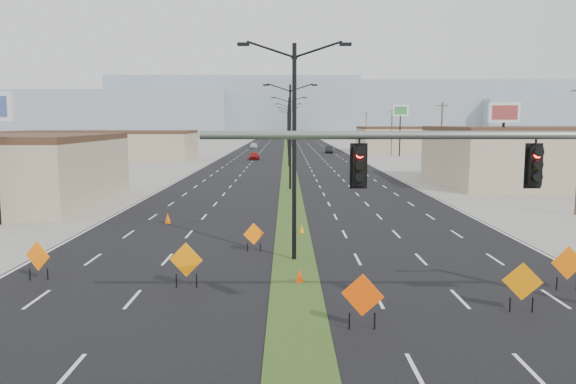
{
  "coord_description": "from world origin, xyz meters",
  "views": [
    {
      "loc": [
        -0.36,
        -13.88,
        6.46
      ],
      "look_at": [
        -0.29,
        12.28,
        3.2
      ],
      "focal_mm": 35.0,
      "sensor_mm": 36.0,
      "label": 1
    }
  ],
  "objects_px": {
    "streetlight_5": "(288,126)",
    "construction_sign_1": "(186,261)",
    "streetlight_4": "(288,126)",
    "construction_sign_4": "(522,283)",
    "streetlight_0": "(294,145)",
    "construction_sign_2": "(254,235)",
    "car_left": "(254,156)",
    "streetlight_1": "(290,133)",
    "pole_sign_east_far": "(400,114)",
    "cone_2": "(302,229)",
    "car_mid": "(329,149)",
    "construction_sign_0": "(38,257)",
    "pole_sign_east_near": "(504,120)",
    "car_far": "(254,146)",
    "construction_sign_5": "(568,264)",
    "cone_3": "(168,218)",
    "cone_0": "(361,288)",
    "construction_sign_3": "(362,297)",
    "streetlight_6": "(287,125)",
    "cone_1": "(300,276)",
    "streetlight_2": "(289,129)",
    "streetlight_3": "(288,128)"
  },
  "relations": [
    {
      "from": "streetlight_5",
      "to": "construction_sign_1",
      "type": "distance_m",
      "value": 144.63
    },
    {
      "from": "streetlight_4",
      "to": "construction_sign_4",
      "type": "relative_size",
      "value": 5.7
    },
    {
      "from": "streetlight_0",
      "to": "construction_sign_2",
      "type": "xyz_separation_m",
      "value": [
        -2.0,
        1.67,
        -4.56
      ]
    },
    {
      "from": "car_left",
      "to": "streetlight_1",
      "type": "bearing_deg",
      "value": -80.23
    },
    {
      "from": "construction_sign_4",
      "to": "pole_sign_east_far",
      "type": "distance_m",
      "value": 89.72
    },
    {
      "from": "streetlight_0",
      "to": "cone_2",
      "type": "height_order",
      "value": "streetlight_0"
    },
    {
      "from": "construction_sign_2",
      "to": "cone_2",
      "type": "bearing_deg",
      "value": 37.3
    },
    {
      "from": "streetlight_5",
      "to": "construction_sign_2",
      "type": "xyz_separation_m",
      "value": [
        -2.0,
        -138.33,
        -4.56
      ]
    },
    {
      "from": "car_mid",
      "to": "cone_2",
      "type": "xyz_separation_m",
      "value": [
        -8.19,
        -86.07,
        -0.47
      ]
    },
    {
      "from": "streetlight_0",
      "to": "car_mid",
      "type": "height_order",
      "value": "streetlight_0"
    },
    {
      "from": "construction_sign_0",
      "to": "pole_sign_east_near",
      "type": "height_order",
      "value": "pole_sign_east_near"
    },
    {
      "from": "streetlight_4",
      "to": "car_far",
      "type": "height_order",
      "value": "streetlight_4"
    },
    {
      "from": "pole_sign_east_far",
      "to": "construction_sign_1",
      "type": "bearing_deg",
      "value": -119.91
    },
    {
      "from": "construction_sign_5",
      "to": "construction_sign_4",
      "type": "bearing_deg",
      "value": -139.9
    },
    {
      "from": "pole_sign_east_near",
      "to": "car_left",
      "type": "bearing_deg",
      "value": 127.27
    },
    {
      "from": "construction_sign_5",
      "to": "pole_sign_east_far",
      "type": "xyz_separation_m",
      "value": [
        10.74,
        85.9,
        6.91
      ]
    },
    {
      "from": "construction_sign_0",
      "to": "cone_3",
      "type": "height_order",
      "value": "construction_sign_0"
    },
    {
      "from": "car_mid",
      "to": "cone_3",
      "type": "xyz_separation_m",
      "value": [
        -16.71,
        -82.81,
        -0.4
      ]
    },
    {
      "from": "streetlight_5",
      "to": "cone_2",
      "type": "bearing_deg",
      "value": -89.77
    },
    {
      "from": "pole_sign_east_far",
      "to": "cone_0",
      "type": "bearing_deg",
      "value": -115.55
    },
    {
      "from": "streetlight_1",
      "to": "construction_sign_4",
      "type": "distance_m",
      "value": 36.49
    },
    {
      "from": "car_far",
      "to": "construction_sign_3",
      "type": "xyz_separation_m",
      "value": [
        10.44,
        -122.42,
        0.43
      ]
    },
    {
      "from": "streetlight_6",
      "to": "car_left",
      "type": "xyz_separation_m",
      "value": [
        -5.92,
        -96.88,
        -4.73
      ]
    },
    {
      "from": "car_far",
      "to": "construction_sign_5",
      "type": "relative_size",
      "value": 2.52
    },
    {
      "from": "pole_sign_east_near",
      "to": "pole_sign_east_far",
      "type": "xyz_separation_m",
      "value": [
        2.22,
        56.7,
        1.32
      ]
    },
    {
      "from": "cone_1",
      "to": "cone_3",
      "type": "xyz_separation_m",
      "value": [
        -8.15,
        13.47,
        0.04
      ]
    },
    {
      "from": "streetlight_1",
      "to": "cone_0",
      "type": "relative_size",
      "value": 17.07
    },
    {
      "from": "cone_1",
      "to": "pole_sign_east_near",
      "type": "bearing_deg",
      "value": 56.23
    },
    {
      "from": "streetlight_0",
      "to": "streetlight_4",
      "type": "relative_size",
      "value": 1.0
    },
    {
      "from": "construction_sign_2",
      "to": "car_far",
      "type": "bearing_deg",
      "value": 68.91
    },
    {
      "from": "streetlight_4",
      "to": "car_left",
      "type": "height_order",
      "value": "streetlight_4"
    },
    {
      "from": "construction_sign_1",
      "to": "cone_0",
      "type": "xyz_separation_m",
      "value": [
        6.73,
        -0.99,
        -0.78
      ]
    },
    {
      "from": "construction_sign_4",
      "to": "cone_0",
      "type": "relative_size",
      "value": 3.0
    },
    {
      "from": "pole_sign_east_far",
      "to": "car_left",
      "type": "bearing_deg",
      "value": -173.28
    },
    {
      "from": "construction_sign_0",
      "to": "construction_sign_3",
      "type": "bearing_deg",
      "value": -1.52
    },
    {
      "from": "car_left",
      "to": "car_far",
      "type": "xyz_separation_m",
      "value": [
        -2.52,
        42.3,
        -0.04
      ]
    },
    {
      "from": "construction_sign_3",
      "to": "cone_0",
      "type": "xyz_separation_m",
      "value": [
        0.44,
        3.51,
        -0.77
      ]
    },
    {
      "from": "cone_2",
      "to": "pole_sign_east_far",
      "type": "relative_size",
      "value": 0.05
    },
    {
      "from": "streetlight_2",
      "to": "cone_2",
      "type": "bearing_deg",
      "value": -89.39
    },
    {
      "from": "streetlight_0",
      "to": "streetlight_3",
      "type": "height_order",
      "value": "same"
    },
    {
      "from": "car_left",
      "to": "cone_3",
      "type": "height_order",
      "value": "car_left"
    },
    {
      "from": "construction_sign_2",
      "to": "construction_sign_3",
      "type": "xyz_separation_m",
      "value": [
        4.0,
        -10.67,
        0.21
      ]
    },
    {
      "from": "cone_2",
      "to": "streetlight_1",
      "type": "bearing_deg",
      "value": 91.41
    },
    {
      "from": "streetlight_2",
      "to": "construction_sign_2",
      "type": "relative_size",
      "value": 6.84
    },
    {
      "from": "streetlight_6",
      "to": "construction_sign_3",
      "type": "xyz_separation_m",
      "value": [
        2.0,
        -177.0,
        -4.35
      ]
    },
    {
      "from": "car_far",
      "to": "pole_sign_east_near",
      "type": "height_order",
      "value": "pole_sign_east_near"
    },
    {
      "from": "streetlight_5",
      "to": "construction_sign_3",
      "type": "distance_m",
      "value": 149.08
    },
    {
      "from": "cone_1",
      "to": "streetlight_6",
      "type": "bearing_deg",
      "value": 90.06
    },
    {
      "from": "streetlight_0",
      "to": "cone_1",
      "type": "xyz_separation_m",
      "value": [
        0.17,
        -3.84,
        -5.12
      ]
    },
    {
      "from": "streetlight_3",
      "to": "streetlight_4",
      "type": "height_order",
      "value": "same"
    }
  ]
}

